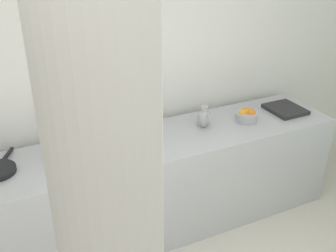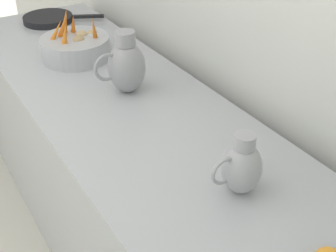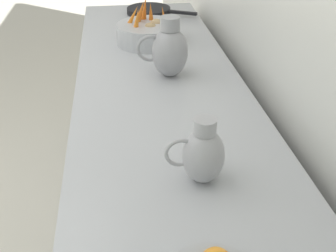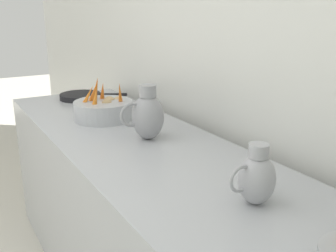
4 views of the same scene
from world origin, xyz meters
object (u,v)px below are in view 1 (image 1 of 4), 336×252
at_px(metal_pitcher_tall, 124,131).
at_px(metal_pitcher_short, 204,118).
at_px(vegetable_colander, 74,153).
at_px(orange_bowl, 246,116).

height_order(metal_pitcher_tall, metal_pitcher_short, metal_pitcher_tall).
height_order(vegetable_colander, metal_pitcher_short, vegetable_colander).
bearing_deg(orange_bowl, metal_pitcher_tall, -93.34).
bearing_deg(vegetable_colander, metal_pitcher_tall, 96.87).
relative_size(orange_bowl, metal_pitcher_short, 0.95).
relative_size(vegetable_colander, metal_pitcher_tall, 1.26).
bearing_deg(metal_pitcher_tall, metal_pitcher_short, 89.53).
xyz_separation_m(vegetable_colander, orange_bowl, (0.02, 1.53, -0.00)).
bearing_deg(metal_pitcher_short, vegetable_colander, -87.77).
bearing_deg(vegetable_colander, orange_bowl, 89.44).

